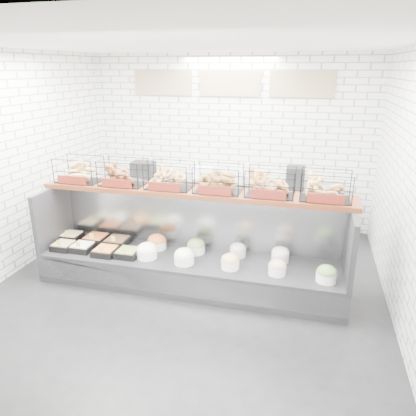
# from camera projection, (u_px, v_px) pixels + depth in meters

# --- Properties ---
(ground) EXTENTS (5.50, 5.50, 0.00)m
(ground) POSITION_uv_depth(u_px,v_px,m) (183.00, 295.00, 5.18)
(ground) COLOR black
(ground) RESTS_ON ground
(room_shell) EXTENTS (5.02, 5.51, 3.01)m
(room_shell) POSITION_uv_depth(u_px,v_px,m) (195.00, 127.00, 5.06)
(room_shell) COLOR white
(room_shell) RESTS_ON ground
(display_case) EXTENTS (4.00, 0.90, 1.20)m
(display_case) POSITION_uv_depth(u_px,v_px,m) (189.00, 260.00, 5.39)
(display_case) COLOR black
(display_case) RESTS_ON ground
(bagel_shelf) EXTENTS (4.10, 0.50, 0.40)m
(bagel_shelf) POSITION_uv_depth(u_px,v_px,m) (194.00, 180.00, 5.20)
(bagel_shelf) COLOR #451D0E
(bagel_shelf) RESTS_ON display_case
(prep_counter) EXTENTS (4.00, 0.60, 1.20)m
(prep_counter) POSITION_uv_depth(u_px,v_px,m) (224.00, 203.00, 7.25)
(prep_counter) COLOR #93969B
(prep_counter) RESTS_ON ground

